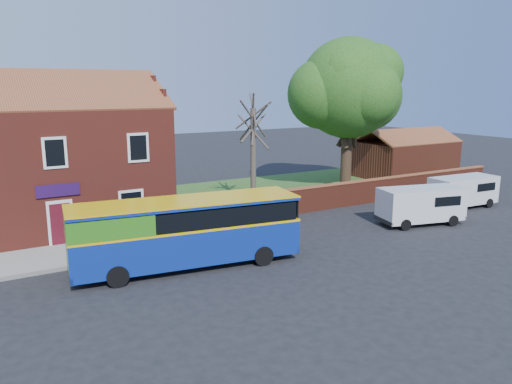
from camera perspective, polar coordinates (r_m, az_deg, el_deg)
ground at (r=21.74m, az=0.87°, el=-8.66°), size 120.00×120.00×0.00m
pavement at (r=24.66m, az=-20.59°, el=-6.77°), size 18.00×3.50×0.12m
kerb at (r=23.02m, az=-19.84°, el=-8.02°), size 18.00×0.15×0.14m
grass_strip at (r=39.19m, az=7.45°, el=0.66°), size 26.00×12.00×0.04m
shop_building at (r=29.46m, az=-23.02°, el=2.74°), size 12.30×8.13×10.50m
boundary_wall at (r=34.57m, az=13.52°, el=0.24°), size 22.00×0.38×1.60m
outbuilding at (r=44.91m, az=16.70°, el=3.76°), size 8.20×5.06×4.17m
bus at (r=21.50m, az=-8.76°, el=-4.32°), size 9.94×3.63×2.96m
van_near at (r=29.59m, az=18.34°, el=-1.31°), size 5.06×2.95×2.08m
van_far at (r=34.69m, az=22.60°, el=0.19°), size 4.64×2.13×1.99m
large_tree at (r=37.54m, az=10.45°, el=11.24°), size 9.13×7.22×11.13m
bare_tree at (r=31.78m, az=-0.32°, el=4.55°), size 2.59×3.08×6.90m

